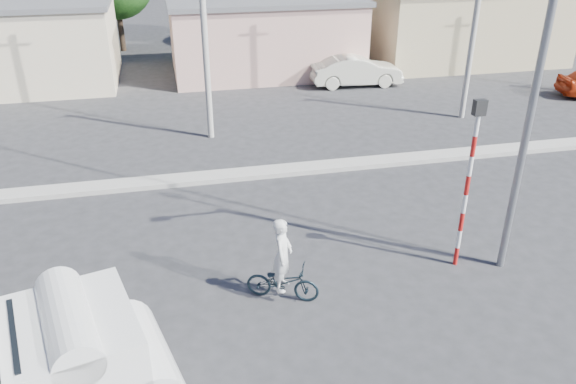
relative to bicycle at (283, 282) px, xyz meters
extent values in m
plane|color=#2B2C2E|center=(1.42, -1.10, -0.45)|extent=(120.00, 120.00, 0.00)
cube|color=#99968E|center=(1.42, 6.90, -0.37)|extent=(40.00, 0.80, 0.16)
cylinder|color=black|center=(-4.47, -1.78, 0.15)|extent=(1.26, 0.65, 1.21)
cylinder|color=#A0140B|center=(-4.47, -1.78, 0.15)|extent=(0.67, 0.53, 0.59)
cube|color=silver|center=(-4.07, -2.86, 1.09)|extent=(2.48, 2.68, 1.70)
cylinder|color=silver|center=(-3.17, -2.63, 0.59)|extent=(1.74, 2.48, 1.21)
cylinder|color=silver|center=(-4.07, -2.86, 1.85)|extent=(1.32, 2.37, 0.77)
cube|color=silver|center=(-2.74, -2.51, 0.15)|extent=(0.75, 2.32, 0.31)
cube|color=black|center=(-4.81, -3.06, 1.58)|extent=(0.56, 1.82, 0.77)
imported|color=black|center=(0.00, 0.00, 0.00)|extent=(1.80, 1.24, 0.90)
imported|color=silver|center=(0.00, 0.00, 0.45)|extent=(0.66, 0.77, 1.79)
imported|color=beige|center=(7.51, 16.78, 0.32)|extent=(4.77, 1.91, 1.54)
cylinder|color=red|center=(4.62, 0.40, -0.20)|extent=(0.11, 0.11, 0.50)
cylinder|color=white|center=(4.62, 0.40, 0.30)|extent=(0.11, 0.11, 0.50)
cylinder|color=red|center=(4.62, 0.40, 0.80)|extent=(0.11, 0.11, 0.50)
cylinder|color=white|center=(4.62, 0.40, 1.30)|extent=(0.11, 0.11, 0.50)
cylinder|color=red|center=(4.62, 0.40, 1.80)|extent=(0.11, 0.11, 0.50)
cylinder|color=white|center=(4.62, 0.40, 2.30)|extent=(0.11, 0.11, 0.50)
cylinder|color=red|center=(4.62, 0.40, 2.80)|extent=(0.11, 0.11, 0.50)
cylinder|color=white|center=(4.62, 0.40, 3.30)|extent=(0.11, 0.11, 0.50)
cube|color=black|center=(4.62, 0.40, 3.73)|extent=(0.28, 0.18, 0.36)
cylinder|color=slate|center=(5.72, 0.10, 4.05)|extent=(0.18, 0.18, 9.00)
cube|color=#D4A091|center=(3.42, 20.90, 1.45)|extent=(10.00, 7.00, 3.80)
cube|color=tan|center=(15.42, 20.90, 1.65)|extent=(11.00, 7.00, 4.20)
cylinder|color=#38281E|center=(-4.58, 27.90, 1.29)|extent=(0.36, 0.36, 3.47)
cylinder|color=#38281E|center=(5.42, 26.90, 1.65)|extent=(0.36, 0.36, 4.20)
cylinder|color=#38281E|center=(12.42, 28.90, 1.37)|extent=(0.36, 0.36, 3.64)
cylinder|color=#38281E|center=(21.42, 26.90, 1.74)|extent=(0.36, 0.36, 4.37)
cylinder|color=#99968E|center=(-0.58, 10.90, 3.55)|extent=(0.24, 0.24, 8.00)
cylinder|color=#99968E|center=(10.42, 10.90, 3.55)|extent=(0.24, 0.24, 8.00)
camera|label=1|loc=(-2.22, -10.41, 7.64)|focal=35.00mm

